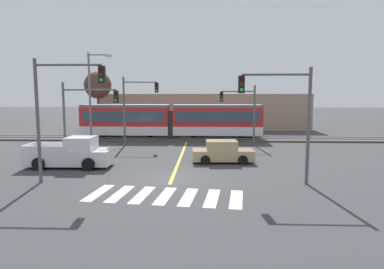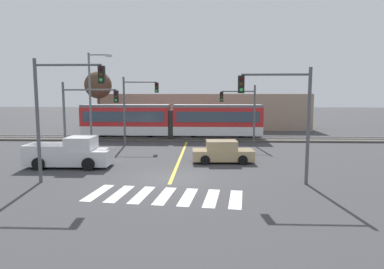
{
  "view_description": "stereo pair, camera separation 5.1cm",
  "coord_description": "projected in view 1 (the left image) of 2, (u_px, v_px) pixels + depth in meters",
  "views": [
    {
      "loc": [
        1.89,
        -18.78,
        4.76
      ],
      "look_at": [
        0.82,
        7.41,
        1.6
      ],
      "focal_mm": 32.0,
      "sensor_mm": 36.0,
      "label": 1
    },
    {
      "loc": [
        1.94,
        -18.78,
        4.76
      ],
      "look_at": [
        0.82,
        7.41,
        1.6
      ],
      "focal_mm": 32.0,
      "sensor_mm": 36.0,
      "label": 2
    }
  ],
  "objects": [
    {
      "name": "building_backdrop_far",
      "position": [
        205.0,
        111.0,
        46.51
      ],
      "size": [
        27.33,
        6.0,
        4.69
      ],
      "primitive_type": "cube",
      "color": "gray",
      "rests_on": "ground"
    },
    {
      "name": "traffic_light_near_right",
      "position": [
        285.0,
        107.0,
        17.61
      ],
      "size": [
        3.75,
        0.38,
        6.09
      ],
      "color": "#515459",
      "rests_on": "ground"
    },
    {
      "name": "rail_far",
      "position": [
        188.0,
        136.0,
        36.29
      ],
      "size": [
        120.0,
        0.08,
        0.1
      ],
      "primitive_type": "cube",
      "color": "#939399",
      "rests_on": "track_bed"
    },
    {
      "name": "crosswalk_stripe_2",
      "position": [
        142.0,
        195.0,
        16.13
      ],
      "size": [
        0.88,
        2.85,
        0.01
      ],
      "primitive_type": "cube",
      "rotation": [
        0.0,
        0.0,
        -0.12
      ],
      "color": "silver",
      "rests_on": "ground"
    },
    {
      "name": "light_rail_tram",
      "position": [
        171.0,
        120.0,
        35.42
      ],
      "size": [
        18.5,
        2.64,
        3.43
      ],
      "color": "silver",
      "rests_on": "track_bed"
    },
    {
      "name": "traffic_light_mid_left",
      "position": [
        83.0,
        108.0,
        25.57
      ],
      "size": [
        4.25,
        0.38,
        5.6
      ],
      "color": "#515459",
      "rests_on": "ground"
    },
    {
      "name": "crosswalk_stripe_0",
      "position": [
        98.0,
        193.0,
        16.47
      ],
      "size": [
        0.88,
        2.85,
        0.01
      ],
      "primitive_type": "cube",
      "rotation": [
        0.0,
        0.0,
        -0.12
      ],
      "color": "silver",
      "rests_on": "ground"
    },
    {
      "name": "crosswalk_stripe_1",
      "position": [
        120.0,
        194.0,
        16.3
      ],
      "size": [
        0.88,
        2.85,
        0.01
      ],
      "primitive_type": "cube",
      "rotation": [
        0.0,
        0.0,
        -0.12
      ],
      "color": "silver",
      "rests_on": "ground"
    },
    {
      "name": "pickup_truck",
      "position": [
        71.0,
        154.0,
        22.12
      ],
      "size": [
        5.42,
        2.28,
        1.98
      ],
      "color": "silver",
      "rests_on": "ground"
    },
    {
      "name": "crosswalk_stripe_4",
      "position": [
        188.0,
        197.0,
        15.79
      ],
      "size": [
        0.88,
        2.85,
        0.01
      ],
      "primitive_type": "cube",
      "rotation": [
        0.0,
        0.0,
        -0.12
      ],
      "color": "silver",
      "rests_on": "ground"
    },
    {
      "name": "sedan_crossing",
      "position": [
        223.0,
        152.0,
        23.71
      ],
      "size": [
        4.28,
        2.07,
        1.52
      ],
      "color": "tan",
      "rests_on": "ground"
    },
    {
      "name": "rail_near",
      "position": [
        187.0,
        138.0,
        34.86
      ],
      "size": [
        120.0,
        0.08,
        0.1
      ],
      "primitive_type": "cube",
      "color": "#939399",
      "rests_on": "track_bed"
    },
    {
      "name": "street_lamp_west",
      "position": [
        92.0,
        92.0,
        32.59
      ],
      "size": [
        2.32,
        0.28,
        8.57
      ],
      "color": "slate",
      "rests_on": "ground"
    },
    {
      "name": "traffic_light_far_left",
      "position": [
        135.0,
        101.0,
        30.94
      ],
      "size": [
        3.25,
        0.38,
        6.24
      ],
      "color": "#515459",
      "rests_on": "ground"
    },
    {
      "name": "traffic_light_near_left",
      "position": [
        59.0,
        101.0,
        17.83
      ],
      "size": [
        3.75,
        0.38,
        6.56
      ],
      "color": "#515459",
      "rests_on": "ground"
    },
    {
      "name": "ground_plane",
      "position": [
        172.0,
        178.0,
        19.27
      ],
      "size": [
        200.0,
        200.0,
        0.0
      ],
      "primitive_type": "plane",
      "color": "#3D3D3F"
    },
    {
      "name": "crosswalk_stripe_5",
      "position": [
        212.0,
        198.0,
        15.62
      ],
      "size": [
        0.88,
        2.85,
        0.01
      ],
      "primitive_type": "cube",
      "rotation": [
        0.0,
        0.0,
        -0.12
      ],
      "color": "silver",
      "rests_on": "ground"
    },
    {
      "name": "bare_tree_far_west",
      "position": [
        98.0,
        85.0,
        41.18
      ],
      "size": [
        3.25,
        3.25,
        7.38
      ],
      "color": "brown",
      "rests_on": "ground"
    },
    {
      "name": "lane_centre_line",
      "position": [
        181.0,
        157.0,
        25.78
      ],
      "size": [
        0.2,
        15.8,
        0.01
      ],
      "primitive_type": "cube",
      "color": "gold",
      "rests_on": "ground"
    },
    {
      "name": "track_bed",
      "position": [
        188.0,
        138.0,
        35.59
      ],
      "size": [
        120.0,
        4.0,
        0.18
      ],
      "primitive_type": "cube",
      "color": "#4C4742",
      "rests_on": "ground"
    },
    {
      "name": "crosswalk_stripe_3",
      "position": [
        165.0,
        196.0,
        15.96
      ],
      "size": [
        0.88,
        2.85,
        0.01
      ],
      "primitive_type": "cube",
      "rotation": [
        0.0,
        0.0,
        -0.12
      ],
      "color": "silver",
      "rests_on": "ground"
    },
    {
      "name": "traffic_light_far_right",
      "position": [
        242.0,
        107.0,
        31.09
      ],
      "size": [
        3.25,
        0.38,
        5.5
      ],
      "color": "#515459",
      "rests_on": "ground"
    },
    {
      "name": "crosswalk_stripe_6",
      "position": [
        236.0,
        199.0,
        15.45
      ],
      "size": [
        0.88,
        2.85,
        0.01
      ],
      "primitive_type": "cube",
      "rotation": [
        0.0,
        0.0,
        -0.12
      ],
      "color": "silver",
      "rests_on": "ground"
    }
  ]
}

